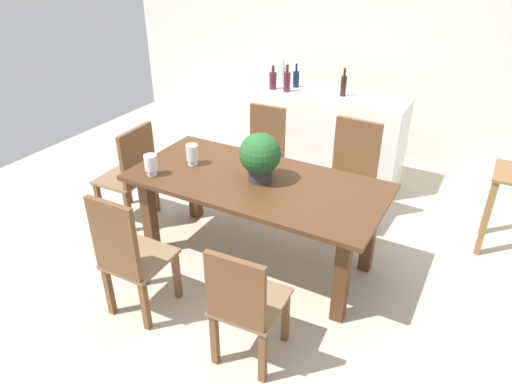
# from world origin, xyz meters

# --- Properties ---
(ground_plane) EXTENTS (7.04, 7.04, 0.00)m
(ground_plane) POSITION_xyz_m (0.00, 0.00, 0.00)
(ground_plane) COLOR #BCB29E
(back_wall) EXTENTS (6.40, 0.10, 2.60)m
(back_wall) POSITION_xyz_m (0.00, 2.60, 1.30)
(back_wall) COLOR silver
(back_wall) RESTS_ON ground
(dining_table) EXTENTS (2.02, 0.96, 0.77)m
(dining_table) POSITION_xyz_m (0.00, 0.03, 0.65)
(dining_table) COLOR #4C2D19
(dining_table) RESTS_ON ground
(chair_head_end) EXTENTS (0.45, 0.49, 0.95)m
(chair_head_end) POSITION_xyz_m (-1.32, 0.03, 0.53)
(chair_head_end) COLOR brown
(chair_head_end) RESTS_ON ground
(chair_far_left) EXTENTS (0.43, 0.42, 0.97)m
(chair_far_left) POSITION_xyz_m (-0.46, 1.01, 0.53)
(chair_far_left) COLOR brown
(chair_far_left) RESTS_ON ground
(chair_far_right) EXTENTS (0.49, 0.45, 0.99)m
(chair_far_right) POSITION_xyz_m (0.46, 1.02, 0.54)
(chair_far_right) COLOR brown
(chair_far_right) RESTS_ON ground
(chair_near_right) EXTENTS (0.44, 0.47, 0.91)m
(chair_near_right) POSITION_xyz_m (0.46, -0.96, 0.50)
(chair_near_right) COLOR brown
(chair_near_right) RESTS_ON ground
(chair_near_left) EXTENTS (0.41, 0.45, 1.00)m
(chair_near_left) POSITION_xyz_m (-0.45, -0.97, 0.54)
(chair_near_left) COLOR brown
(chair_near_left) RESTS_ON ground
(flower_centerpiece) EXTENTS (0.32, 0.32, 0.39)m
(flower_centerpiece) POSITION_xyz_m (0.03, 0.04, 0.98)
(flower_centerpiece) COLOR #333338
(flower_centerpiece) RESTS_ON dining_table
(crystal_vase_left) EXTENTS (0.10, 0.10, 0.18)m
(crystal_vase_left) POSITION_xyz_m (-0.60, 0.01, 0.87)
(crystal_vase_left) COLOR silver
(crystal_vase_left) RESTS_ON dining_table
(crystal_vase_center_near) EXTENTS (0.10, 0.10, 0.17)m
(crystal_vase_center_near) POSITION_xyz_m (-0.77, -0.30, 0.87)
(crystal_vase_center_near) COLOR silver
(crystal_vase_center_near) RESTS_ON dining_table
(wine_glass) EXTENTS (0.06, 0.06, 0.15)m
(wine_glass) POSITION_xyz_m (-0.04, 0.35, 0.87)
(wine_glass) COLOR silver
(wine_glass) RESTS_ON dining_table
(kitchen_counter) EXTENTS (1.85, 0.53, 0.96)m
(kitchen_counter) POSITION_xyz_m (-0.18, 1.79, 0.48)
(kitchen_counter) COLOR white
(kitchen_counter) RESTS_ON ground
(wine_bottle_amber) EXTENTS (0.08, 0.08, 0.26)m
(wine_bottle_amber) POSITION_xyz_m (-0.70, 1.67, 1.05)
(wine_bottle_amber) COLOR #511E28
(wine_bottle_amber) RESTS_ON kitchen_counter
(wine_bottle_dark) EXTENTS (0.06, 0.06, 0.29)m
(wine_bottle_dark) POSITION_xyz_m (0.06, 1.81, 1.07)
(wine_bottle_dark) COLOR black
(wine_bottle_dark) RESTS_ON kitchen_counter
(wine_bottle_tall) EXTENTS (0.07, 0.07, 0.29)m
(wine_bottle_tall) POSITION_xyz_m (-0.53, 1.66, 1.07)
(wine_bottle_tall) COLOR #511E28
(wine_bottle_tall) RESTS_ON kitchen_counter
(wine_bottle_green) EXTENTS (0.07, 0.07, 0.26)m
(wine_bottle_green) POSITION_xyz_m (-0.51, 1.87, 1.05)
(wine_bottle_green) COLOR #0F1E38
(wine_bottle_green) RESTS_ON kitchen_counter
(wine_bottle_clear) EXTENTS (0.06, 0.06, 0.25)m
(wine_bottle_clear) POSITION_xyz_m (-0.70, 1.93, 1.06)
(wine_bottle_clear) COLOR #B2BFB7
(wine_bottle_clear) RESTS_ON kitchen_counter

